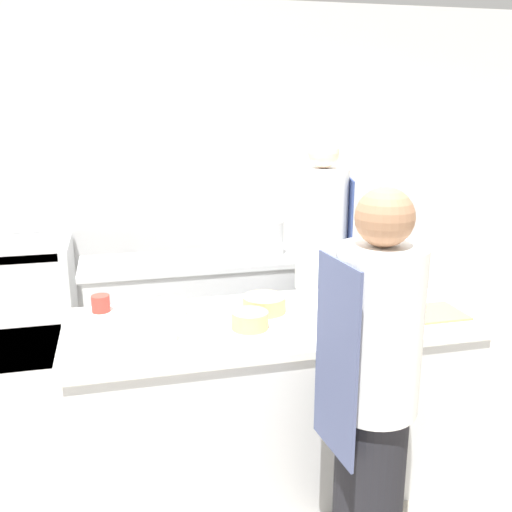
# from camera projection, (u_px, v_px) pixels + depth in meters

# --- Properties ---
(ground_plane) EXTENTS (16.00, 16.00, 0.00)m
(ground_plane) POSITION_uv_depth(u_px,v_px,m) (271.00, 471.00, 3.21)
(ground_plane) COLOR #A89E8E
(wall_back) EXTENTS (8.00, 0.06, 2.80)m
(wall_back) POSITION_uv_depth(u_px,v_px,m) (206.00, 176.00, 4.84)
(wall_back) COLOR silver
(wall_back) RESTS_ON ground_plane
(prep_counter) EXTENTS (2.12, 0.85, 0.91)m
(prep_counter) POSITION_uv_depth(u_px,v_px,m) (271.00, 398.00, 3.09)
(prep_counter) COLOR silver
(prep_counter) RESTS_ON ground_plane
(pass_counter) EXTENTS (1.79, 0.57, 0.91)m
(pass_counter) POSITION_uv_depth(u_px,v_px,m) (208.00, 317.00, 4.24)
(pass_counter) COLOR silver
(pass_counter) RESTS_ON ground_plane
(oven_range) EXTENTS (0.83, 0.66, 0.98)m
(oven_range) POSITION_uv_depth(u_px,v_px,m) (18.00, 306.00, 4.37)
(oven_range) COLOR silver
(oven_range) RESTS_ON ground_plane
(chef_at_prep_near) EXTENTS (0.38, 0.36, 1.70)m
(chef_at_prep_near) POSITION_uv_depth(u_px,v_px,m) (373.00, 392.00, 2.34)
(chef_at_prep_near) COLOR black
(chef_at_prep_near) RESTS_ON ground_plane
(chef_at_stove) EXTENTS (0.38, 0.36, 1.80)m
(chef_at_stove) POSITION_uv_depth(u_px,v_px,m) (321.00, 275.00, 3.75)
(chef_at_stove) COLOR black
(chef_at_stove) RESTS_ON ground_plane
(bottle_olive_oil) EXTENTS (0.08, 0.08, 0.20)m
(bottle_olive_oil) POSITION_uv_depth(u_px,v_px,m) (333.00, 285.00, 3.28)
(bottle_olive_oil) COLOR #2D5175
(bottle_olive_oil) RESTS_ON prep_counter
(bottle_vinegar) EXTENTS (0.08, 0.08, 0.19)m
(bottle_vinegar) POSITION_uv_depth(u_px,v_px,m) (166.00, 328.00, 2.67)
(bottle_vinegar) COLOR silver
(bottle_vinegar) RESTS_ON prep_counter
(bottle_wine) EXTENTS (0.06, 0.06, 0.27)m
(bottle_wine) POSITION_uv_depth(u_px,v_px,m) (419.00, 280.00, 3.26)
(bottle_wine) COLOR #19471E
(bottle_wine) RESTS_ON prep_counter
(bowl_mixing_large) EXTENTS (0.19, 0.19, 0.09)m
(bowl_mixing_large) POSITION_uv_depth(u_px,v_px,m) (250.00, 320.00, 2.84)
(bowl_mixing_large) COLOR tan
(bowl_mixing_large) RESTS_ON prep_counter
(bowl_prep_small) EXTENTS (0.16, 0.16, 0.09)m
(bowl_prep_small) POSITION_uv_depth(u_px,v_px,m) (170.00, 308.00, 3.00)
(bowl_prep_small) COLOR white
(bowl_prep_small) RESTS_ON prep_counter
(bowl_ceramic_blue) EXTENTS (0.28, 0.28, 0.08)m
(bowl_ceramic_blue) POSITION_uv_depth(u_px,v_px,m) (348.00, 302.00, 3.11)
(bowl_ceramic_blue) COLOR white
(bowl_ceramic_blue) RESTS_ON prep_counter
(bowl_wooden_salad) EXTENTS (0.23, 0.23, 0.09)m
(bowl_wooden_salad) POSITION_uv_depth(u_px,v_px,m) (264.00, 304.00, 3.07)
(bowl_wooden_salad) COLOR tan
(bowl_wooden_salad) RESTS_ON prep_counter
(cup) EXTENTS (0.10, 0.10, 0.09)m
(cup) POSITION_uv_depth(u_px,v_px,m) (101.00, 303.00, 3.07)
(cup) COLOR #B2382D
(cup) RESTS_ON prep_counter
(cutting_board) EXTENTS (0.38, 0.27, 0.01)m
(cutting_board) POSITION_uv_depth(u_px,v_px,m) (427.00, 313.00, 3.04)
(cutting_board) COLOR tan
(cutting_board) RESTS_ON prep_counter
(stockpot) EXTENTS (0.26, 0.26, 0.26)m
(stockpot) POSITION_uv_depth(u_px,v_px,m) (266.00, 237.00, 4.20)
(stockpot) COLOR silver
(stockpot) RESTS_ON pass_counter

